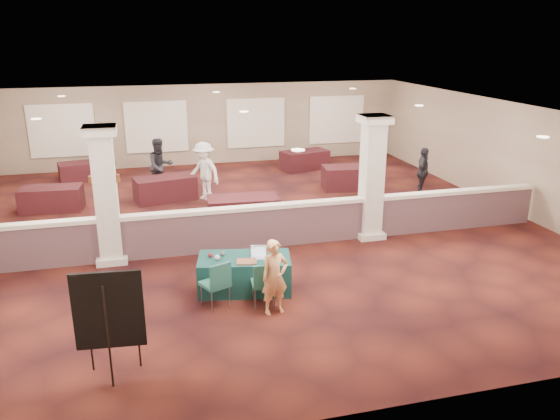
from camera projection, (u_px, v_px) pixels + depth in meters
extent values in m
plane|color=#4C1B13|center=(246.00, 227.00, 15.08)|extent=(16.00, 16.00, 0.00)
cube|color=#7F6657|center=(207.00, 125.00, 21.94)|extent=(16.00, 0.04, 3.20)
cube|color=#7F6657|center=(360.00, 313.00, 7.22)|extent=(16.00, 0.04, 3.20)
cube|color=#7F6657|center=(505.00, 155.00, 16.48)|extent=(0.04, 16.00, 3.20)
cube|color=silver|center=(244.00, 111.00, 14.08)|extent=(16.00, 16.00, 0.02)
cube|color=brown|center=(257.00, 228.00, 13.54)|extent=(15.60, 0.20, 1.00)
cube|color=silver|center=(257.00, 207.00, 13.37)|extent=(15.60, 0.28, 0.10)
cube|color=white|center=(106.00, 196.00, 12.37)|extent=(0.50, 0.50, 3.20)
cube|color=white|center=(112.00, 258.00, 12.84)|extent=(0.70, 0.70, 0.16)
cube|color=white|center=(99.00, 130.00, 11.90)|extent=(0.72, 0.72, 0.20)
cube|color=white|center=(372.00, 178.00, 13.91)|extent=(0.50, 0.50, 3.20)
cube|color=white|center=(369.00, 234.00, 14.38)|extent=(0.70, 0.70, 0.16)
cube|color=white|center=(375.00, 119.00, 13.45)|extent=(0.72, 0.72, 0.20)
cylinder|color=brown|center=(91.00, 180.00, 12.18)|extent=(0.12, 0.12, 0.18)
cylinder|color=white|center=(91.00, 180.00, 12.18)|extent=(0.09, 0.09, 0.10)
cylinder|color=brown|center=(117.00, 178.00, 12.31)|extent=(0.12, 0.12, 0.18)
cylinder|color=white|center=(117.00, 178.00, 12.31)|extent=(0.09, 0.09, 0.10)
cube|color=#0E3432|center=(245.00, 274.00, 11.33)|extent=(2.04, 1.29, 0.73)
cube|color=#1B5148|center=(263.00, 283.00, 10.68)|extent=(0.50, 0.50, 0.06)
cube|color=#1B5148|center=(265.00, 276.00, 10.41)|extent=(0.44, 0.09, 0.44)
cylinder|color=gray|center=(255.00, 300.00, 10.55)|extent=(0.03, 0.03, 0.42)
cylinder|color=gray|center=(275.00, 298.00, 10.61)|extent=(0.03, 0.03, 0.42)
cylinder|color=gray|center=(253.00, 291.00, 10.91)|extent=(0.03, 0.03, 0.42)
cylinder|color=gray|center=(272.00, 289.00, 10.97)|extent=(0.03, 0.03, 0.42)
cube|color=#1B5148|center=(215.00, 284.00, 10.61)|extent=(0.63, 0.63, 0.06)
cube|color=#1B5148|center=(220.00, 275.00, 10.37)|extent=(0.45, 0.23, 0.46)
cylinder|color=gray|center=(212.00, 302.00, 10.43)|extent=(0.03, 0.03, 0.44)
cylinder|color=gray|center=(229.00, 296.00, 10.66)|extent=(0.03, 0.03, 0.44)
cylinder|color=gray|center=(201.00, 295.00, 10.73)|extent=(0.03, 0.03, 0.44)
cylinder|color=gray|center=(219.00, 289.00, 10.96)|extent=(0.03, 0.03, 0.44)
cube|color=black|center=(108.00, 310.00, 8.20)|extent=(1.05, 0.15, 1.26)
cylinder|color=black|center=(88.00, 323.00, 8.46)|extent=(0.03, 0.03, 1.68)
cylinder|color=black|center=(137.00, 319.00, 8.57)|extent=(0.03, 0.03, 1.68)
cylinder|color=black|center=(108.00, 338.00, 8.05)|extent=(0.03, 0.03, 1.68)
imported|color=tan|center=(275.00, 277.00, 10.29)|extent=(0.59, 0.44, 1.48)
cube|color=black|center=(52.00, 199.00, 16.45)|extent=(1.84, 1.03, 0.72)
cube|color=black|center=(243.00, 211.00, 15.23)|extent=(2.02, 1.11, 0.79)
cube|color=black|center=(351.00, 178.00, 18.73)|extent=(2.02, 1.20, 0.78)
cube|color=black|center=(83.00, 171.00, 19.83)|extent=(1.79, 1.15, 0.67)
cube|color=black|center=(165.00, 189.00, 17.43)|extent=(2.04, 1.32, 0.76)
cube|color=black|center=(305.00, 160.00, 21.39)|extent=(1.98, 1.33, 0.73)
imported|color=black|center=(160.00, 166.00, 17.98)|extent=(1.01, 0.81, 1.86)
imported|color=silver|center=(204.00, 171.00, 17.37)|extent=(1.18, 1.26, 1.86)
imported|color=black|center=(423.00, 172.00, 17.66)|extent=(0.96, 1.03, 1.63)
imported|color=black|center=(103.00, 157.00, 19.72)|extent=(0.96, 0.78, 1.71)
cube|color=silver|center=(259.00, 258.00, 11.18)|extent=(0.37, 0.29, 0.02)
cube|color=silver|center=(259.00, 250.00, 11.25)|extent=(0.32, 0.08, 0.22)
cube|color=#D1E4FB|center=(259.00, 251.00, 11.25)|extent=(0.29, 0.06, 0.19)
cube|color=#B94C1D|center=(247.00, 262.00, 10.97)|extent=(0.45, 0.37, 0.03)
sphere|color=#F0E4C6|center=(217.00, 258.00, 11.07)|extent=(0.11, 0.11, 0.11)
sphere|color=maroon|center=(210.00, 255.00, 11.21)|extent=(0.10, 0.10, 0.10)
sphere|color=#48494D|center=(223.00, 253.00, 11.29)|extent=(0.10, 0.10, 0.10)
cube|color=red|center=(276.00, 262.00, 10.98)|extent=(0.12, 0.05, 0.01)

